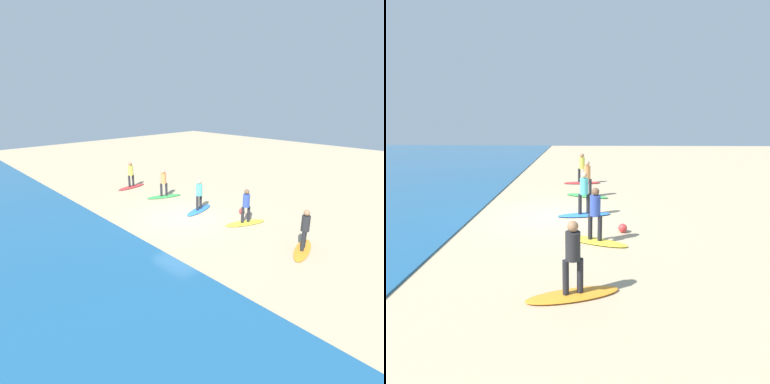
% 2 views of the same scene
% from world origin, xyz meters
% --- Properties ---
extents(ground_plane, '(60.00, 60.00, 0.00)m').
position_xyz_m(ground_plane, '(0.00, 0.00, 0.00)').
color(ground_plane, tan).
extents(surfboard_orange, '(1.15, 2.17, 0.09)m').
position_xyz_m(surfboard_orange, '(-5.86, -1.04, 0.04)').
color(surfboard_orange, orange).
rests_on(surfboard_orange, ground).
extents(surfer_orange, '(0.32, 0.45, 1.64)m').
position_xyz_m(surfer_orange, '(-5.86, -1.04, 1.04)').
color(surfer_orange, '#232328').
rests_on(surfer_orange, surfboard_orange).
extents(surfboard_yellow, '(1.36, 2.15, 0.09)m').
position_xyz_m(surfboard_yellow, '(-2.67, -1.60, 0.04)').
color(surfboard_yellow, yellow).
rests_on(surfboard_yellow, ground).
extents(surfer_yellow, '(0.32, 0.43, 1.64)m').
position_xyz_m(surfer_yellow, '(-2.67, -1.60, 1.04)').
color(surfer_yellow, '#232328').
rests_on(surfer_yellow, surfboard_yellow).
extents(surfboard_blue, '(0.98, 2.17, 0.09)m').
position_xyz_m(surfboard_blue, '(0.10, -1.25, 0.04)').
color(surfboard_blue, blue).
rests_on(surfboard_blue, ground).
extents(surfer_blue, '(0.32, 0.45, 1.64)m').
position_xyz_m(surfer_blue, '(0.10, -1.25, 1.04)').
color(surfer_blue, '#232328').
rests_on(surfer_blue, surfboard_blue).
extents(surfboard_green, '(1.28, 2.16, 0.09)m').
position_xyz_m(surfboard_green, '(3.23, -1.38, 0.04)').
color(surfboard_green, green).
rests_on(surfboard_green, ground).
extents(surfer_green, '(0.32, 0.44, 1.64)m').
position_xyz_m(surfer_green, '(3.23, -1.38, 1.04)').
color(surfer_green, '#232328').
rests_on(surfer_green, surfboard_green).
extents(surfboard_red, '(0.77, 2.15, 0.09)m').
position_xyz_m(surfboard_red, '(6.37, -1.10, 0.04)').
color(surfboard_red, red).
rests_on(surfboard_red, ground).
extents(surfer_red, '(0.32, 0.46, 1.64)m').
position_xyz_m(surfer_red, '(6.37, -1.10, 1.04)').
color(surfer_red, '#232328').
rests_on(surfer_red, surfboard_red).
extents(beach_ball, '(0.30, 0.30, 0.30)m').
position_xyz_m(beach_ball, '(-1.74, -2.56, 0.15)').
color(beach_ball, '#E53838').
rests_on(beach_ball, ground).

